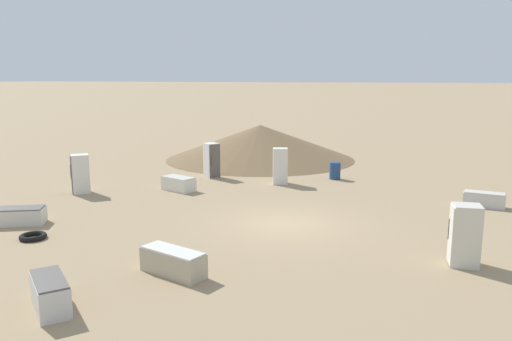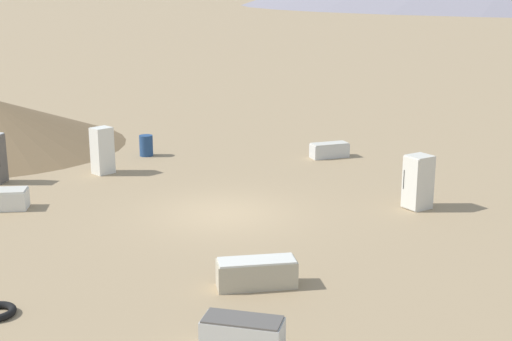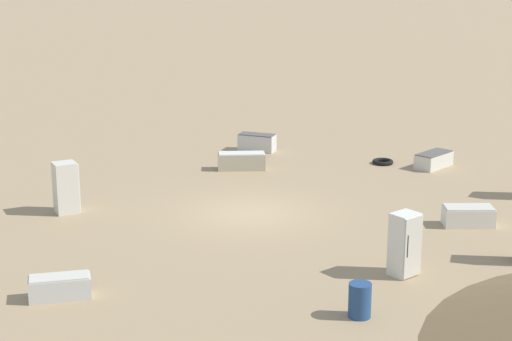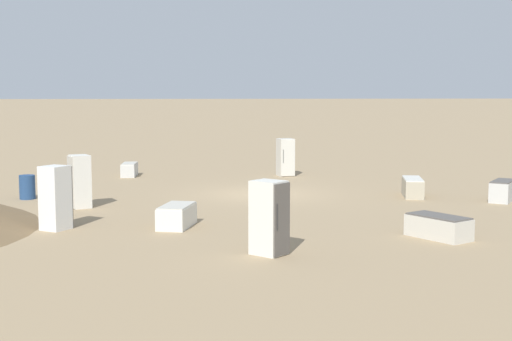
{
  "view_description": "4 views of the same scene",
  "coord_description": "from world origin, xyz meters",
  "views": [
    {
      "loc": [
        -5.0,
        16.21,
        5.09
      ],
      "look_at": [
        1.17,
        -0.2,
        1.81
      ],
      "focal_mm": 35.0,
      "sensor_mm": 36.0,
      "label": 1
    },
    {
      "loc": [
        7.85,
        19.4,
        6.84
      ],
      "look_at": [
        -1.18,
        -0.19,
        1.2
      ],
      "focal_mm": 50.0,
      "sensor_mm": 36.0,
      "label": 2
    },
    {
      "loc": [
        -8.36,
        -25.6,
        8.81
      ],
      "look_at": [
        -0.02,
        -0.6,
        1.62
      ],
      "focal_mm": 60.0,
      "sensor_mm": 36.0,
      "label": 3
    },
    {
      "loc": [
        26.09,
        -4.06,
        3.74
      ],
      "look_at": [
        -0.87,
        -0.06,
        0.8
      ],
      "focal_mm": 50.0,
      "sensor_mm": 36.0,
      "label": 4
    }
  ],
  "objects": [
    {
      "name": "ground_plane",
      "position": [
        0.0,
        0.0,
        0.0
      ],
      "size": [
        1000.0,
        1000.0,
        0.0
      ],
      "primitive_type": "plane",
      "color": "#9E8460"
    },
    {
      "name": "discarded_fridge_5",
      "position": [
        1.38,
        5.4,
        0.34
      ],
      "size": [
        1.96,
        1.12,
        0.68
      ],
      "rotation": [
        0.0,
        0.0,
        4.45
      ],
      "color": "#B2A88E",
      "rests_on": "ground_plane"
    },
    {
      "name": "rusty_barrel",
      "position": [
        -0.01,
        -8.45,
        0.43
      ],
      "size": [
        0.55,
        0.55,
        0.86
      ],
      "color": "navy",
      "rests_on": "ground_plane"
    },
    {
      "name": "discarded_fridge_8",
      "position": [
        6.15,
        -3.37,
        0.31
      ],
      "size": [
        1.73,
        1.23,
        0.63
      ],
      "rotation": [
        0.0,
        0.0,
        1.25
      ],
      "color": "silver",
      "rests_on": "ground_plane"
    },
    {
      "name": "discarded_fridge_7",
      "position": [
        2.93,
        8.12,
        0.36
      ],
      "size": [
        1.62,
        1.48,
        0.73
      ],
      "rotation": [
        0.0,
        0.0,
        0.89
      ],
      "color": "silver",
      "rests_on": "ground_plane"
    },
    {
      "name": "scrap_tire",
      "position": [
        7.06,
        4.43,
        0.08
      ],
      "size": [
        0.85,
        0.85,
        0.16
      ],
      "color": "black",
      "rests_on": "ground_plane"
    },
    {
      "name": "discarded_fridge_1",
      "position": [
        8.74,
        3.31,
        0.3
      ],
      "size": [
        1.84,
        1.48,
        0.6
      ],
      "rotation": [
        0.0,
        0.0,
        2.06
      ],
      "color": "beige",
      "rests_on": "ground_plane"
    },
    {
      "name": "discarded_fridge_6",
      "position": [
        -5.75,
        2.02,
        0.85
      ],
      "size": [
        0.85,
        0.77,
        1.71
      ],
      "rotation": [
        0.0,
        0.0,
        4.85
      ],
      "color": "beige",
      "rests_on": "ground_plane"
    },
    {
      "name": "discarded_fridge_3",
      "position": [
        -6.72,
        -5.05,
        0.3
      ],
      "size": [
        1.59,
        0.77,
        0.6
      ],
      "rotation": [
        0.0,
        0.0,
        4.62
      ],
      "color": "silver",
      "rests_on": "ground_plane"
    },
    {
      "name": "discarded_fridge_2",
      "position": [
        2.25,
        -6.4,
        0.87
      ],
      "size": [
        0.86,
        0.82,
        1.74
      ],
      "rotation": [
        0.0,
        0.0,
        3.5
      ],
      "color": "silver",
      "rests_on": "ground_plane"
    }
  ]
}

